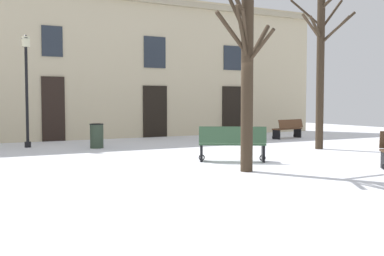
{
  "coord_description": "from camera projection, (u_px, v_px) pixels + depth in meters",
  "views": [
    {
      "loc": [
        -6.38,
        -9.94,
        1.64
      ],
      "look_at": [
        0.0,
        1.88,
        0.85
      ],
      "focal_mm": 43.6,
      "sensor_mm": 36.0,
      "label": 1
    }
  ],
  "objects": [
    {
      "name": "streetlamp",
      "position": [
        26.0,
        79.0,
        16.25
      ],
      "size": [
        0.3,
        0.3,
        3.94
      ],
      "color": "black",
      "rests_on": "ground"
    },
    {
      "name": "bench_near_lamp",
      "position": [
        288.0,
        128.0,
        20.27
      ],
      "size": [
        1.72,
        0.83,
        0.84
      ],
      "rotation": [
        0.0,
        0.0,
        3.38
      ],
      "color": "#51331E",
      "rests_on": "ground"
    },
    {
      "name": "tree_right_of_center",
      "position": [
        321.0,
        62.0,
        15.68
      ],
      "size": [
        1.89,
        2.32,
        5.36
      ],
      "color": "#382B1E",
      "rests_on": "ground"
    },
    {
      "name": "tree_center",
      "position": [
        247.0,
        72.0,
        10.68
      ],
      "size": [
        2.29,
        1.79,
        4.71
      ],
      "color": "#382B1E",
      "rests_on": "ground"
    },
    {
      "name": "litter_bin",
      "position": [
        97.0,
        136.0,
        16.12
      ],
      "size": [
        0.49,
        0.49,
        0.85
      ],
      "color": "#2D3D2D",
      "rests_on": "ground"
    },
    {
      "name": "bench_near_center_tree",
      "position": [
        232.0,
        143.0,
        12.49
      ],
      "size": [
        1.78,
        1.36,
        0.96
      ],
      "rotation": [
        0.0,
        0.0,
        2.59
      ],
      "color": "#2D4C33",
      "rests_on": "ground"
    },
    {
      "name": "building_facade",
      "position": [
        108.0,
        64.0,
        20.07
      ],
      "size": [
        22.18,
        0.6,
        6.33
      ],
      "color": "beige",
      "rests_on": "ground"
    },
    {
      "name": "ground_plane",
      "position": [
        227.0,
        165.0,
        11.85
      ],
      "size": [
        35.49,
        35.49,
        0.0
      ],
      "primitive_type": "plane",
      "color": "white"
    }
  ]
}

